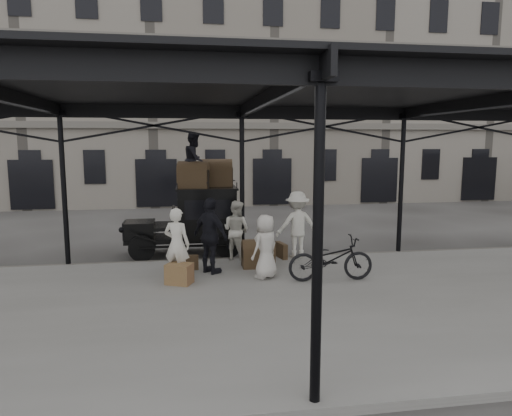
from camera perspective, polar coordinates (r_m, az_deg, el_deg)
The scene contains 18 objects.
ground at distance 11.96m, azimuth -0.51°, elevation -9.21°, with size 120.00×120.00×0.00m, color #383533.
platform at distance 10.07m, azimuth 1.18°, elevation -12.16°, with size 28.00×8.00×0.15m, color slate.
canopy at distance 9.77m, azimuth 0.97°, elevation 14.18°, with size 22.50×9.00×4.74m.
building_frontage at distance 29.54m, azimuth -5.76°, elevation 14.79°, with size 64.00×8.00×14.00m, color slate.
taxi at distance 14.71m, azimuth -7.42°, elevation -1.17°, with size 3.65×1.55×2.18m.
porter_left at distance 11.55m, azimuth -9.86°, elevation -4.49°, with size 0.67×0.44×1.84m, color silver.
porter_midleft at distance 13.42m, azimuth -2.49°, elevation -2.78°, with size 0.85×0.66×1.75m, color beige.
porter_centre at distance 11.59m, azimuth 1.19°, elevation -4.83°, with size 0.80×0.52×1.63m, color beige.
porter_official at distance 12.02m, azimuth -5.69°, elevation -3.48°, with size 1.18×0.49×2.01m, color black.
porter_right at distance 13.72m, azimuth 5.17°, elevation -2.07°, with size 1.28×0.74×1.99m, color beige.
bicycle at distance 11.57m, azimuth 9.31°, elevation -6.26°, with size 0.74×2.13×1.12m, color black.
porter_roof at distance 14.43m, azimuth -7.67°, elevation 6.00°, with size 0.84×0.66×1.73m, color black.
steamer_trunk_roof_near at distance 14.31m, azimuth -7.82°, elevation 3.88°, with size 0.94×0.57×0.69m, color #422D1E, non-canonical shape.
steamer_trunk_roof_far at distance 14.79m, azimuth -4.94°, elevation 4.14°, with size 0.99×0.61×0.73m, color #422D1E, non-canonical shape.
steamer_trunk_platform at distance 12.71m, azimuth 0.28°, elevation -5.94°, with size 0.88×0.54×0.65m, color #422D1E, non-canonical shape.
wicker_hamper at distance 11.40m, azimuth -9.56°, elevation -8.11°, with size 0.60×0.45×0.50m, color olive.
suitcase_upright at distance 13.73m, azimuth 3.19°, elevation -5.31°, with size 0.15×0.60×0.45m, color #422D1E.
suitcase_flat at distance 12.59m, azimuth -8.58°, elevation -6.76°, with size 0.60×0.15×0.40m, color #422D1E.
Camera 1 is at (-1.65, -11.30, 3.57)m, focal length 32.00 mm.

